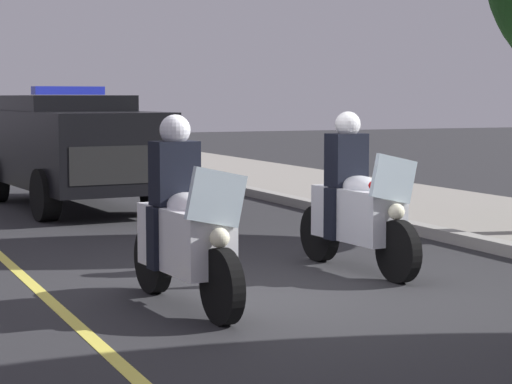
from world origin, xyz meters
The scene contains 5 objects.
ground_plane centered at (0.00, 0.00, 0.00)m, with size 80.00×80.00×0.00m, color #28282B.
lane_stripe_center centered at (0.00, -2.20, 0.00)m, with size 48.00×0.12×0.01m, color #E0D14C.
police_motorcycle_lead_left centered at (0.42, -1.15, 0.70)m, with size 2.14×0.62×1.72m.
police_motorcycle_lead_right centered at (-0.55, 1.16, 0.70)m, with size 2.14×0.62×1.72m.
police_suv centered at (-7.76, -0.25, 1.07)m, with size 5.03×2.37×2.05m.
Camera 1 is at (8.52, -4.03, 1.88)m, focal length 68.34 mm.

